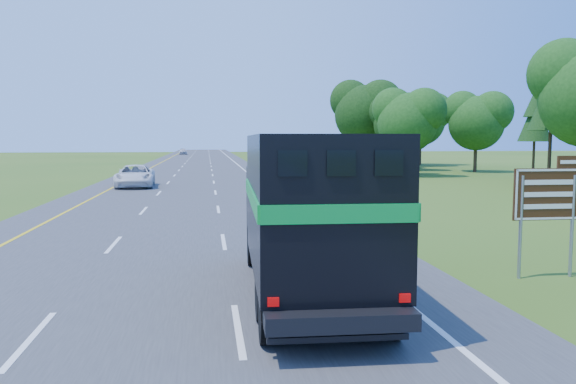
{
  "coord_description": "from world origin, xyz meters",
  "views": [
    {
      "loc": [
        1.3,
        -8.16,
        3.56
      ],
      "look_at": [
        4.47,
        13.74,
        1.47
      ],
      "focal_mm": 35.0,
      "sensor_mm": 36.0,
      "label": 1
    }
  ],
  "objects_px": {
    "horse_truck": "(308,211)",
    "far_car": "(183,151)",
    "exit_sign": "(549,199)",
    "white_suv": "(135,176)"
  },
  "relations": [
    {
      "from": "horse_truck",
      "to": "far_car",
      "type": "distance_m",
      "value": 117.58
    },
    {
      "from": "horse_truck",
      "to": "far_car",
      "type": "height_order",
      "value": "horse_truck"
    },
    {
      "from": "far_car",
      "to": "exit_sign",
      "type": "height_order",
      "value": "exit_sign"
    },
    {
      "from": "white_suv",
      "to": "far_car",
      "type": "distance_m",
      "value": 87.05
    },
    {
      "from": "white_suv",
      "to": "exit_sign",
      "type": "bearing_deg",
      "value": -67.88
    },
    {
      "from": "horse_truck",
      "to": "exit_sign",
      "type": "bearing_deg",
      "value": 11.01
    },
    {
      "from": "far_car",
      "to": "white_suv",
      "type": "bearing_deg",
      "value": -92.82
    },
    {
      "from": "horse_truck",
      "to": "white_suv",
      "type": "relative_size",
      "value": 1.41
    },
    {
      "from": "white_suv",
      "to": "exit_sign",
      "type": "relative_size",
      "value": 1.85
    },
    {
      "from": "horse_truck",
      "to": "white_suv",
      "type": "xyz_separation_m",
      "value": [
        -7.46,
        30.29,
        -1.12
      ]
    }
  ]
}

